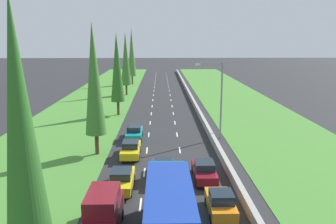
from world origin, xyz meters
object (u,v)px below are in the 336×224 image
yellow_sedan_left_lane (122,179)px  street_light_mast (219,95)px  blue_sedan_centre_lane_third (163,169)px  teal_sedan_left_lane (134,132)px  poplar_tree_second (94,80)px  yellow_sedan_left_lane_fourth (131,149)px  orange_hatchback_right_lane (221,203)px  poplar_tree_fifth (132,52)px  blue_box_truck_centre_lane (169,213)px  maroon_sedan_right_lane (204,170)px  poplar_tree_nearest (20,119)px  poplar_tree_third (117,68)px  maroon_van_left_lane (104,212)px  poplar_tree_fourth (126,59)px

yellow_sedan_left_lane → street_light_mast: 17.38m
blue_sedan_centre_lane_third → teal_sedan_left_lane: bearing=105.8°
yellow_sedan_left_lane → poplar_tree_second: (-3.44, 8.33, 6.88)m
yellow_sedan_left_lane_fourth → orange_hatchback_right_lane: bearing=-58.9°
orange_hatchback_right_lane → blue_sedan_centre_lane_third: bearing=122.1°
yellow_sedan_left_lane_fourth → poplar_tree_fifth: 55.76m
poplar_tree_fifth → blue_box_truck_centre_lane: bearing=-83.8°
maroon_sedan_right_lane → blue_sedan_centre_lane_third: bearing=175.2°
yellow_sedan_left_lane_fourth → poplar_tree_nearest: bearing=-101.8°
yellow_sedan_left_lane → poplar_tree_nearest: size_ratio=0.33×
yellow_sedan_left_lane → teal_sedan_left_lane: size_ratio=1.00×
yellow_sedan_left_lane → poplar_tree_third: (-3.47, 26.57, 6.54)m
blue_box_truck_centre_lane → yellow_sedan_left_lane: bearing=114.4°
blue_sedan_centre_lane_third → yellow_sedan_left_lane_fourth: bearing=119.9°
maroon_van_left_lane → poplar_tree_third: bearing=95.4°
poplar_tree_second → poplar_tree_third: (-0.03, 18.24, -0.34)m
yellow_sedan_left_lane → maroon_sedan_right_lane: bearing=14.3°
maroon_van_left_lane → street_light_mast: bearing=62.8°
yellow_sedan_left_lane → street_light_mast: bearing=54.3°
blue_sedan_centre_lane_third → poplar_tree_fifth: 61.55m
blue_box_truck_centre_lane → yellow_sedan_left_lane_fourth: blue_box_truck_centre_lane is taller
blue_sedan_centre_lane_third → poplar_tree_fifth: bearing=97.0°
poplar_tree_nearest → street_light_mast: size_ratio=1.53×
blue_sedan_centre_lane_third → poplar_tree_nearest: (-6.75, -11.42, 7.15)m
orange_hatchback_right_lane → yellow_sedan_left_lane: orange_hatchback_right_lane is taller
teal_sedan_left_lane → poplar_tree_fourth: poplar_tree_fourth is taller
poplar_tree_fifth → street_light_mast: bearing=-74.0°
street_light_mast → poplar_tree_second: bearing=-158.2°
poplar_tree_nearest → blue_sedan_centre_lane_third: bearing=59.4°
teal_sedan_left_lane → maroon_sedan_right_lane: size_ratio=1.00×
teal_sedan_left_lane → street_light_mast: (9.84, 0.07, 4.42)m
blue_box_truck_centre_lane → poplar_tree_third: size_ratio=0.75×
poplar_tree_nearest → blue_box_truck_centre_lane: bearing=13.3°
street_light_mast → poplar_tree_fifth: bearing=106.0°
poplar_tree_fifth → maroon_sedan_right_lane: bearing=-79.8°
blue_box_truck_centre_lane → maroon_sedan_right_lane: bearing=71.3°
blue_sedan_centre_lane_third → poplar_tree_second: bearing=136.6°
blue_sedan_centre_lane_third → poplar_tree_nearest: poplar_tree_nearest is taller
yellow_sedan_left_lane → poplar_tree_second: size_ratio=0.34×
yellow_sedan_left_lane → yellow_sedan_left_lane_fourth: bearing=89.5°
blue_box_truck_centre_lane → yellow_sedan_left_lane_fourth: (-3.45, 15.30, -1.37)m
yellow_sedan_left_lane → poplar_tree_third: size_ratio=0.36×
yellow_sedan_left_lane_fourth → street_light_mast: size_ratio=0.50×
yellow_sedan_left_lane → blue_sedan_centre_lane_third: 3.83m
maroon_van_left_lane → maroon_sedan_right_lane: (7.10, 7.89, -0.59)m
yellow_sedan_left_lane_fourth → poplar_tree_second: (-3.51, 0.78, 6.88)m
blue_box_truck_centre_lane → poplar_tree_fifth: poplar_tree_fifth is taller
orange_hatchback_right_lane → maroon_sedan_right_lane: bearing=93.6°
blue_sedan_centre_lane_third → poplar_tree_third: poplar_tree_third is taller
maroon_van_left_lane → teal_sedan_left_lane: (0.35, 19.76, -0.59)m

